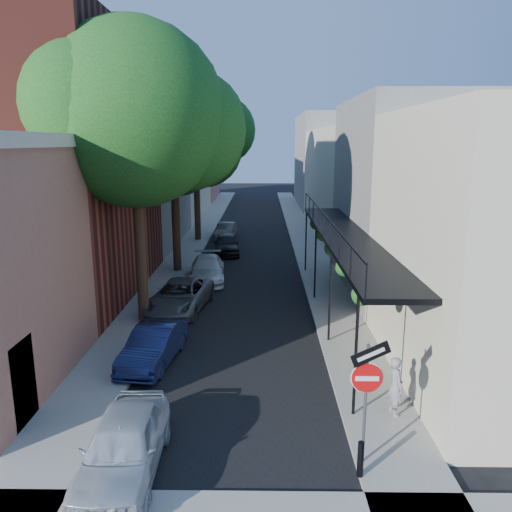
{
  "coord_description": "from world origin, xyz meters",
  "views": [
    {
      "loc": [
        0.92,
        -8.81,
        7.03
      ],
      "look_at": [
        0.67,
        9.74,
        2.8
      ],
      "focal_mm": 35.0,
      "sensor_mm": 36.0,
      "label": 1
    }
  ],
  "objects_px": {
    "parked_car_a": "(124,446)",
    "parked_car_c": "(180,296)",
    "parked_car_d": "(207,269)",
    "parked_car_f": "(226,231)",
    "oak_near": "(147,119)",
    "oak_far": "(202,125)",
    "bollard": "(361,459)",
    "parked_car_e": "(227,244)",
    "parked_car_b": "(154,346)",
    "oak_mid": "(181,142)",
    "sign_post": "(367,383)",
    "pedestrian": "(395,386)"
  },
  "relations": [
    {
      "from": "oak_near",
      "to": "oak_far",
      "type": "xyz_separation_m",
      "value": [
        0.01,
        17.01,
        0.38
      ]
    },
    {
      "from": "oak_far",
      "to": "parked_car_b",
      "type": "relative_size",
      "value": 3.21
    },
    {
      "from": "oak_near",
      "to": "parked_car_a",
      "type": "xyz_separation_m",
      "value": [
        1.31,
        -9.58,
        -7.2
      ]
    },
    {
      "from": "oak_mid",
      "to": "parked_car_c",
      "type": "xyz_separation_m",
      "value": [
        0.82,
        -6.76,
        -6.42
      ]
    },
    {
      "from": "parked_car_f",
      "to": "pedestrian",
      "type": "distance_m",
      "value": 25.67
    },
    {
      "from": "oak_mid",
      "to": "parked_car_f",
      "type": "bearing_deg",
      "value": 80.67
    },
    {
      "from": "parked_car_f",
      "to": "pedestrian",
      "type": "relative_size",
      "value": 2.24
    },
    {
      "from": "parked_car_b",
      "to": "pedestrian",
      "type": "xyz_separation_m",
      "value": [
        6.96,
        -3.24,
        0.3
      ]
    },
    {
      "from": "parked_car_a",
      "to": "parked_car_e",
      "type": "relative_size",
      "value": 1.02
    },
    {
      "from": "oak_mid",
      "to": "pedestrian",
      "type": "height_order",
      "value": "oak_mid"
    },
    {
      "from": "sign_post",
      "to": "oak_mid",
      "type": "height_order",
      "value": "oak_mid"
    },
    {
      "from": "oak_far",
      "to": "oak_near",
      "type": "bearing_deg",
      "value": -90.04
    },
    {
      "from": "parked_car_c",
      "to": "parked_car_d",
      "type": "height_order",
      "value": "parked_car_c"
    },
    {
      "from": "sign_post",
      "to": "parked_car_e",
      "type": "xyz_separation_m",
      "value": [
        -4.56,
        21.71,
        -1.38
      ]
    },
    {
      "from": "oak_near",
      "to": "parked_car_f",
      "type": "xyz_separation_m",
      "value": [
        1.54,
        17.65,
        -7.29
      ]
    },
    {
      "from": "parked_car_e",
      "to": "parked_car_f",
      "type": "xyz_separation_m",
      "value": [
        -0.43,
        5.23,
        -0.07
      ]
    },
    {
      "from": "parked_car_d",
      "to": "parked_car_f",
      "type": "height_order",
      "value": "parked_car_d"
    },
    {
      "from": "parked_car_a",
      "to": "parked_car_b",
      "type": "height_order",
      "value": "parked_car_a"
    },
    {
      "from": "bollard",
      "to": "parked_car_f",
      "type": "bearing_deg",
      "value": 99.99
    },
    {
      "from": "bollard",
      "to": "parked_car_e",
      "type": "distance_m",
      "value": 22.61
    },
    {
      "from": "sign_post",
      "to": "parked_car_b",
      "type": "relative_size",
      "value": 0.81
    },
    {
      "from": "parked_car_d",
      "to": "pedestrian",
      "type": "relative_size",
      "value": 2.7
    },
    {
      "from": "parked_car_c",
      "to": "sign_post",
      "type": "bearing_deg",
      "value": -53.38
    },
    {
      "from": "sign_post",
      "to": "parked_car_c",
      "type": "relative_size",
      "value": 0.65
    },
    {
      "from": "parked_car_c",
      "to": "parked_car_e",
      "type": "bearing_deg",
      "value": 91.76
    },
    {
      "from": "oak_far",
      "to": "pedestrian",
      "type": "relative_size",
      "value": 7.49
    },
    {
      "from": "parked_car_c",
      "to": "parked_car_d",
      "type": "bearing_deg",
      "value": 90.02
    },
    {
      "from": "oak_far",
      "to": "parked_car_a",
      "type": "xyz_separation_m",
      "value": [
        1.3,
        -26.59,
        -7.58
      ]
    },
    {
      "from": "oak_mid",
      "to": "parked_car_b",
      "type": "height_order",
      "value": "oak_mid"
    },
    {
      "from": "oak_near",
      "to": "parked_car_e",
      "type": "xyz_separation_m",
      "value": [
        1.97,
        12.42,
        -7.22
      ]
    },
    {
      "from": "sign_post",
      "to": "oak_far",
      "type": "height_order",
      "value": "oak_far"
    },
    {
      "from": "oak_far",
      "to": "parked_car_c",
      "type": "xyz_separation_m",
      "value": [
        0.75,
        -15.8,
        -7.62
      ]
    },
    {
      "from": "sign_post",
      "to": "parked_car_f",
      "type": "distance_m",
      "value": 27.43
    },
    {
      "from": "sign_post",
      "to": "parked_car_c",
      "type": "distance_m",
      "value": 12.06
    },
    {
      "from": "parked_car_d",
      "to": "oak_near",
      "type": "bearing_deg",
      "value": -108.22
    },
    {
      "from": "oak_near",
      "to": "parked_car_d",
      "type": "xyz_separation_m",
      "value": [
        1.42,
        5.94,
        -7.26
      ]
    },
    {
      "from": "parked_car_b",
      "to": "bollard",
      "type": "bearing_deg",
      "value": -37.85
    },
    {
      "from": "parked_car_a",
      "to": "parked_car_c",
      "type": "relative_size",
      "value": 0.86
    },
    {
      "from": "bollard",
      "to": "oak_far",
      "type": "xyz_separation_m",
      "value": [
        -6.35,
        26.77,
        7.74
      ]
    },
    {
      "from": "oak_mid",
      "to": "parked_car_a",
      "type": "relative_size",
      "value": 2.58
    },
    {
      "from": "oak_mid",
      "to": "sign_post",
      "type": "bearing_deg",
      "value": -69.14
    },
    {
      "from": "sign_post",
      "to": "oak_mid",
      "type": "distance_m",
      "value": 19.14
    },
    {
      "from": "parked_car_f",
      "to": "parked_car_e",
      "type": "bearing_deg",
      "value": -81.12
    },
    {
      "from": "oak_mid",
      "to": "parked_car_d",
      "type": "relative_size",
      "value": 2.38
    },
    {
      "from": "parked_car_d",
      "to": "parked_car_c",
      "type": "bearing_deg",
      "value": -102.64
    },
    {
      "from": "sign_post",
      "to": "oak_near",
      "type": "distance_m",
      "value": 12.77
    },
    {
      "from": "oak_far",
      "to": "parked_car_d",
      "type": "xyz_separation_m",
      "value": [
        1.41,
        -11.07,
        -7.64
      ]
    },
    {
      "from": "parked_car_b",
      "to": "parked_car_e",
      "type": "xyz_separation_m",
      "value": [
        1.2,
        16.45,
        0.05
      ]
    },
    {
      "from": "parked_car_c",
      "to": "parked_car_d",
      "type": "distance_m",
      "value": 4.77
    },
    {
      "from": "oak_near",
      "to": "pedestrian",
      "type": "xyz_separation_m",
      "value": [
        7.72,
        -7.26,
        -6.96
      ]
    }
  ]
}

